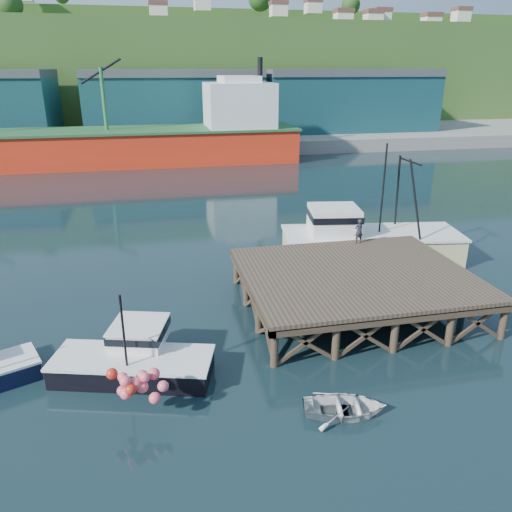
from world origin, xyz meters
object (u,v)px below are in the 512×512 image
object	(u,v)px
trawler	(368,238)
dinghy	(345,407)
dockworker	(359,231)
boat_black	(135,358)

from	to	relation	value
trawler	dinghy	xyz separation A→B (m)	(-7.50, -14.93, -1.30)
trawler	dinghy	world-z (taller)	trawler
trawler	dockworker	xyz separation A→B (m)	(-1.63, -2.10, 1.26)
dinghy	dockworker	distance (m)	14.34
trawler	dockworker	distance (m)	2.95
trawler	boat_black	bearing A→B (deg)	-136.56
boat_black	trawler	xyz separation A→B (m)	(15.30, 10.43, 0.87)
dockworker	trawler	bearing A→B (deg)	-133.34
boat_black	dockworker	xyz separation A→B (m)	(13.67, 8.33, 2.13)
trawler	dockworker	bearing A→B (deg)	-118.73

